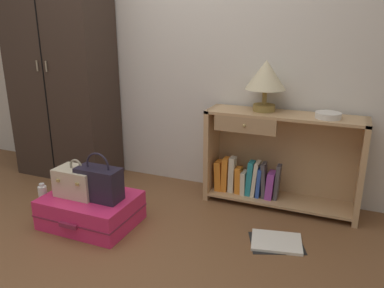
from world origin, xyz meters
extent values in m
plane|color=brown|center=(0.00, 0.00, 0.00)|extent=(9.00, 9.00, 0.00)
cube|color=beige|center=(0.00, 1.50, 1.30)|extent=(6.40, 0.10, 2.60)
cube|color=#33261E|center=(-1.05, 1.20, 1.05)|extent=(0.93, 0.45, 2.11)
cube|color=black|center=(-1.05, 0.98, 1.05)|extent=(0.01, 0.01, 2.01)
cylinder|color=gray|center=(-1.10, 0.97, 1.05)|extent=(0.01, 0.01, 0.09)
cylinder|color=gray|center=(-1.00, 0.97, 1.05)|extent=(0.01, 0.01, 0.09)
cube|color=tan|center=(0.39, 1.27, 0.38)|extent=(0.04, 0.30, 0.76)
cube|color=tan|center=(1.54, 1.27, 0.38)|extent=(0.04, 0.30, 0.76)
cube|color=tan|center=(0.97, 1.27, 0.75)|extent=(1.19, 0.30, 0.02)
cube|color=tan|center=(0.97, 1.27, 0.06)|extent=(1.11, 0.30, 0.02)
cube|color=tan|center=(0.97, 1.41, 0.38)|extent=(1.11, 0.01, 0.74)
cube|color=#A68259|center=(0.70, 1.13, 0.67)|extent=(0.47, 0.02, 0.12)
sphere|color=#9E844C|center=(0.70, 1.11, 0.67)|extent=(0.02, 0.02, 0.02)
cube|color=orange|center=(0.47, 1.25, 0.19)|extent=(0.06, 0.11, 0.25)
cube|color=orange|center=(0.53, 1.25, 0.21)|extent=(0.05, 0.10, 0.28)
cube|color=beige|center=(0.58, 1.25, 0.21)|extent=(0.05, 0.08, 0.30)
cube|color=orange|center=(0.64, 1.25, 0.17)|extent=(0.05, 0.09, 0.22)
cube|color=beige|center=(0.69, 1.25, 0.16)|extent=(0.04, 0.12, 0.19)
cube|color=teal|center=(0.73, 1.25, 0.21)|extent=(0.06, 0.10, 0.29)
cube|color=beige|center=(0.78, 1.25, 0.21)|extent=(0.05, 0.13, 0.29)
cube|color=#2D51B2|center=(0.81, 1.25, 0.19)|extent=(0.04, 0.12, 0.24)
cube|color=#4C474C|center=(0.85, 1.25, 0.21)|extent=(0.05, 0.11, 0.29)
cube|color=purple|center=(0.90, 1.25, 0.17)|extent=(0.07, 0.12, 0.22)
cube|color=#4C474C|center=(0.95, 1.25, 0.21)|extent=(0.04, 0.09, 0.29)
cylinder|color=olive|center=(0.80, 1.30, 0.78)|extent=(0.17, 0.17, 0.05)
cylinder|color=olive|center=(0.80, 1.30, 0.87)|extent=(0.04, 0.04, 0.12)
cone|color=beige|center=(0.80, 1.30, 1.03)|extent=(0.31, 0.31, 0.22)
cylinder|color=silver|center=(1.28, 1.24, 0.78)|extent=(0.18, 0.18, 0.04)
cube|color=#DB2860|center=(-0.24, 0.45, 0.11)|extent=(0.64, 0.47, 0.22)
cube|color=maroon|center=(-0.24, 0.45, 0.11)|extent=(0.65, 0.48, 0.01)
cube|color=maroon|center=(-0.24, 0.20, 0.11)|extent=(0.14, 0.02, 0.03)
cube|color=beige|center=(-0.33, 0.43, 0.32)|extent=(0.30, 0.19, 0.20)
torus|color=gray|center=(-0.33, 0.43, 0.44)|extent=(0.11, 0.02, 0.11)
cube|color=tan|center=(-0.41, 0.33, 0.35)|extent=(0.02, 0.01, 0.02)
cube|color=tan|center=(-0.24, 0.33, 0.35)|extent=(0.02, 0.01, 0.02)
cube|color=#231E2D|center=(-0.14, 0.44, 0.33)|extent=(0.32, 0.15, 0.23)
torus|color=#231E2D|center=(-0.14, 0.44, 0.47)|extent=(0.19, 0.01, 0.19)
cylinder|color=white|center=(-0.71, 0.47, 0.10)|extent=(0.07, 0.07, 0.20)
cylinder|color=silver|center=(-0.71, 0.47, 0.21)|extent=(0.04, 0.04, 0.02)
cube|color=white|center=(1.06, 0.70, 0.01)|extent=(0.37, 0.32, 0.02)
cube|color=black|center=(1.06, 0.70, 0.00)|extent=(0.42, 0.38, 0.01)
camera|label=1|loc=(1.40, -1.55, 1.40)|focal=35.47mm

